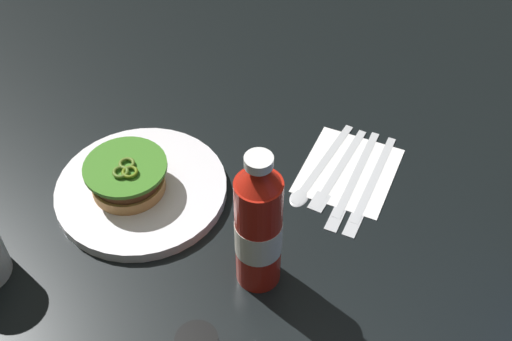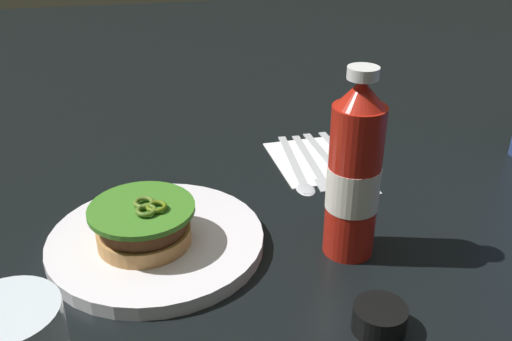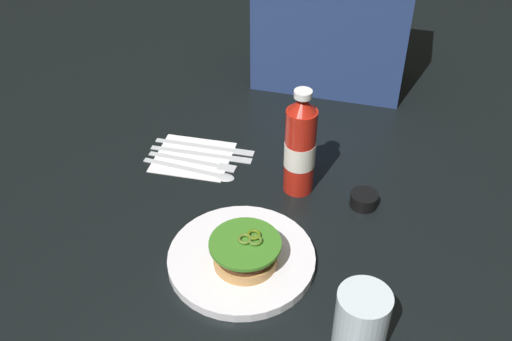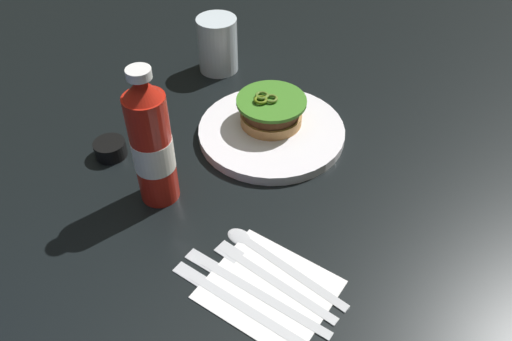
{
  "view_description": "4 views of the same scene",
  "coord_description": "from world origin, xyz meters",
  "px_view_note": "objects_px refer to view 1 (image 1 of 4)",
  "views": [
    {
      "loc": [
        0.42,
        0.3,
        0.69
      ],
      "look_at": [
        -0.14,
        0.02,
        0.04
      ],
      "focal_mm": 44.69,
      "sensor_mm": 36.0,
      "label": 1
    },
    {
      "loc": [
        0.49,
        -0.13,
        0.38
      ],
      "look_at": [
        -0.14,
        0.01,
        0.04
      ],
      "focal_mm": 39.61,
      "sensor_mm": 36.0,
      "label": 2
    },
    {
      "loc": [
        0.14,
        -0.78,
        0.75
      ],
      "look_at": [
        -0.07,
        0.01,
        0.09
      ],
      "focal_mm": 42.15,
      "sensor_mm": 36.0,
      "label": 3
    },
    {
      "loc": [
        -0.44,
        0.43,
        0.54
      ],
      "look_at": [
        -0.14,
        0.03,
        0.08
      ],
      "focal_mm": 35.32,
      "sensor_mm": 36.0,
      "label": 4
    }
  ],
  "objects_px": {
    "napkin": "(349,170)",
    "steak_knife": "(369,189)",
    "spoon_utensil": "(315,173)",
    "fork_utensil": "(335,174)",
    "butter_knife": "(352,183)",
    "burger_sandwich": "(127,177)",
    "dinner_plate": "(142,190)",
    "ketchup_bottle": "(258,228)"
  },
  "relations": [
    {
      "from": "burger_sandwich",
      "to": "spoon_utensil",
      "type": "relative_size",
      "value": 0.6
    },
    {
      "from": "burger_sandwich",
      "to": "napkin",
      "type": "distance_m",
      "value": 0.33
    },
    {
      "from": "dinner_plate",
      "to": "butter_knife",
      "type": "xyz_separation_m",
      "value": [
        -0.15,
        0.27,
        -0.0
      ]
    },
    {
      "from": "napkin",
      "to": "steak_knife",
      "type": "xyz_separation_m",
      "value": [
        0.03,
        0.04,
        0.0
      ]
    },
    {
      "from": "ketchup_bottle",
      "to": "napkin",
      "type": "height_order",
      "value": "ketchup_bottle"
    },
    {
      "from": "dinner_plate",
      "to": "steak_knife",
      "type": "relative_size",
      "value": 1.15
    },
    {
      "from": "dinner_plate",
      "to": "steak_knife",
      "type": "height_order",
      "value": "dinner_plate"
    },
    {
      "from": "burger_sandwich",
      "to": "dinner_plate",
      "type": "bearing_deg",
      "value": 129.87
    },
    {
      "from": "dinner_plate",
      "to": "fork_utensil",
      "type": "bearing_deg",
      "value": 123.31
    },
    {
      "from": "fork_utensil",
      "to": "napkin",
      "type": "bearing_deg",
      "value": 144.45
    },
    {
      "from": "ketchup_bottle",
      "to": "steak_knife",
      "type": "xyz_separation_m",
      "value": [
        -0.2,
        0.08,
        -0.09
      ]
    },
    {
      "from": "dinner_plate",
      "to": "fork_utensil",
      "type": "distance_m",
      "value": 0.28
    },
    {
      "from": "fork_utensil",
      "to": "ketchup_bottle",
      "type": "bearing_deg",
      "value": -6.89
    },
    {
      "from": "spoon_utensil",
      "to": "fork_utensil",
      "type": "bearing_deg",
      "value": 113.34
    },
    {
      "from": "burger_sandwich",
      "to": "butter_knife",
      "type": "height_order",
      "value": "burger_sandwich"
    },
    {
      "from": "burger_sandwich",
      "to": "fork_utensil",
      "type": "bearing_deg",
      "value": 123.67
    },
    {
      "from": "fork_utensil",
      "to": "butter_knife",
      "type": "xyz_separation_m",
      "value": [
        0.01,
        0.03,
        0.0
      ]
    },
    {
      "from": "fork_utensil",
      "to": "steak_knife",
      "type": "xyz_separation_m",
      "value": [
        0.01,
        0.05,
        0.0
      ]
    },
    {
      "from": "spoon_utensil",
      "to": "burger_sandwich",
      "type": "bearing_deg",
      "value": -55.19
    },
    {
      "from": "spoon_utensil",
      "to": "fork_utensil",
      "type": "relative_size",
      "value": 1.04
    },
    {
      "from": "burger_sandwich",
      "to": "napkin",
      "type": "xyz_separation_m",
      "value": [
        -0.19,
        0.26,
        -0.04
      ]
    },
    {
      "from": "burger_sandwich",
      "to": "fork_utensil",
      "type": "distance_m",
      "value": 0.3
    },
    {
      "from": "napkin",
      "to": "steak_knife",
      "type": "relative_size",
      "value": 0.71
    },
    {
      "from": "ketchup_bottle",
      "to": "butter_knife",
      "type": "bearing_deg",
      "value": 165.19
    },
    {
      "from": "steak_knife",
      "to": "dinner_plate",
      "type": "bearing_deg",
      "value": -62.72
    },
    {
      "from": "steak_knife",
      "to": "fork_utensil",
      "type": "bearing_deg",
      "value": -96.01
    },
    {
      "from": "napkin",
      "to": "steak_knife",
      "type": "distance_m",
      "value": 0.05
    },
    {
      "from": "ketchup_bottle",
      "to": "fork_utensil",
      "type": "height_order",
      "value": "ketchup_bottle"
    },
    {
      "from": "butter_knife",
      "to": "fork_utensil",
      "type": "bearing_deg",
      "value": -103.94
    },
    {
      "from": "spoon_utensil",
      "to": "butter_knife",
      "type": "height_order",
      "value": "same"
    },
    {
      "from": "ketchup_bottle",
      "to": "spoon_utensil",
      "type": "xyz_separation_m",
      "value": [
        -0.2,
        -0.0,
        -0.09
      ]
    },
    {
      "from": "napkin",
      "to": "fork_utensil",
      "type": "bearing_deg",
      "value": -35.55
    },
    {
      "from": "ketchup_bottle",
      "to": "spoon_utensil",
      "type": "relative_size",
      "value": 1.11
    },
    {
      "from": "burger_sandwich",
      "to": "spoon_utensil",
      "type": "xyz_separation_m",
      "value": [
        -0.15,
        0.22,
        -0.04
      ]
    },
    {
      "from": "burger_sandwich",
      "to": "steak_knife",
      "type": "distance_m",
      "value": 0.35
    },
    {
      "from": "ketchup_bottle",
      "to": "dinner_plate",
      "type": "bearing_deg",
      "value": -103.54
    },
    {
      "from": "fork_utensil",
      "to": "steak_knife",
      "type": "relative_size",
      "value": 0.87
    },
    {
      "from": "burger_sandwich",
      "to": "butter_knife",
      "type": "relative_size",
      "value": 0.54
    },
    {
      "from": "butter_knife",
      "to": "spoon_utensil",
      "type": "bearing_deg",
      "value": -84.83
    },
    {
      "from": "dinner_plate",
      "to": "butter_knife",
      "type": "relative_size",
      "value": 1.14
    },
    {
      "from": "burger_sandwich",
      "to": "butter_knife",
      "type": "bearing_deg",
      "value": 119.86
    },
    {
      "from": "steak_knife",
      "to": "burger_sandwich",
      "type": "bearing_deg",
      "value": -62.13
    }
  ]
}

